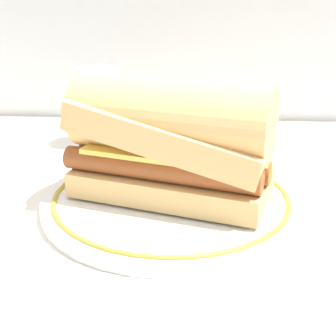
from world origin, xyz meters
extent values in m
plane|color=silver|center=(0.00, 0.00, 0.00)|extent=(1.50, 1.50, 0.00)
cylinder|color=white|center=(0.00, 0.01, 0.01)|extent=(0.28, 0.28, 0.01)
torus|color=#B29333|center=(0.00, 0.01, 0.01)|extent=(0.26, 0.26, 0.01)
cube|color=#E4B670|center=(0.00, 0.01, 0.03)|extent=(0.22, 0.15, 0.03)
cylinder|color=brown|center=(-0.01, -0.02, 0.05)|extent=(0.21, 0.08, 0.02)
cylinder|color=#915A23|center=(0.00, 0.01, 0.05)|extent=(0.21, 0.08, 0.02)
cylinder|color=brown|center=(0.00, 0.03, 0.05)|extent=(0.21, 0.08, 0.02)
cube|color=#EFC64C|center=(0.00, 0.01, 0.07)|extent=(0.19, 0.13, 0.01)
cube|color=#E7B16D|center=(0.00, 0.01, 0.09)|extent=(0.22, 0.15, 0.07)
cylinder|color=#E8B56F|center=(0.00, 0.01, 0.10)|extent=(0.22, 0.13, 0.08)
cylinder|color=silver|center=(-0.12, 0.22, 0.06)|extent=(0.06, 0.06, 0.11)
cylinder|color=gold|center=(-0.12, 0.22, 0.03)|extent=(0.05, 0.05, 0.06)
camera|label=1|loc=(0.03, -0.48, 0.24)|focal=52.83mm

